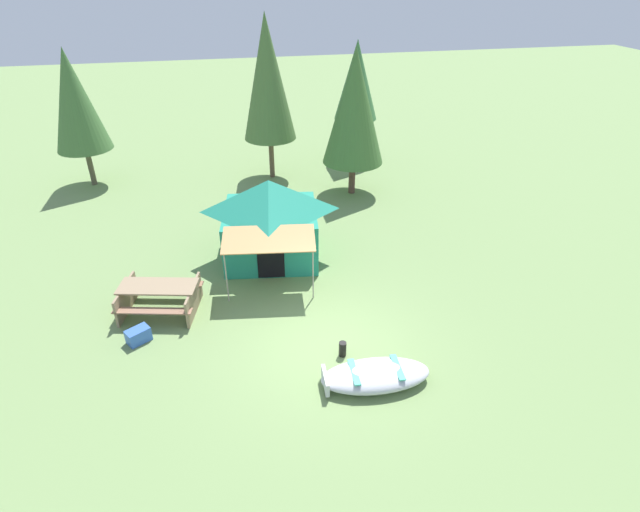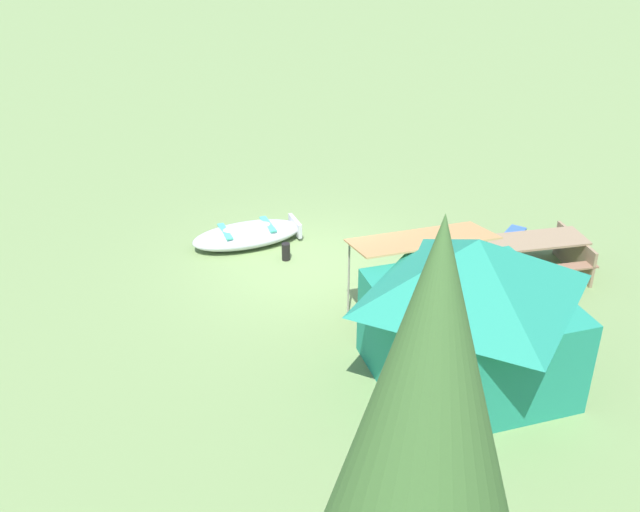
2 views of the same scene
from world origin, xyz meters
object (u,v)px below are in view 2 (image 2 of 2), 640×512
(cooler_box, at_px, (514,238))
(fuel_can, at_px, (286,252))
(canvas_cabin_tent, at_px, (471,310))
(picnic_table, at_px, (534,252))
(beached_rowboat, at_px, (248,235))
(pine_tree_back_right, at_px, (423,469))

(cooler_box, bearing_deg, fuel_can, -17.86)
(canvas_cabin_tent, bearing_deg, picnic_table, -145.33)
(beached_rowboat, distance_m, fuel_can, 1.10)
(picnic_table, relative_size, pine_tree_back_right, 0.42)
(cooler_box, xyz_separation_m, pine_tree_back_right, (7.28, 7.50, 3.13))
(beached_rowboat, distance_m, cooler_box, 5.67)
(beached_rowboat, bearing_deg, fuel_can, 114.59)
(beached_rowboat, height_order, fuel_can, beached_rowboat)
(canvas_cabin_tent, distance_m, pine_tree_back_right, 5.90)
(picnic_table, height_order, cooler_box, picnic_table)
(fuel_can, relative_size, pine_tree_back_right, 0.07)
(picnic_table, bearing_deg, fuel_can, -32.32)
(beached_rowboat, relative_size, cooler_box, 4.52)
(canvas_cabin_tent, bearing_deg, fuel_can, -78.31)
(picnic_table, relative_size, cooler_box, 4.17)
(canvas_cabin_tent, distance_m, picnic_table, 3.93)
(canvas_cabin_tent, height_order, pine_tree_back_right, pine_tree_back_right)
(beached_rowboat, distance_m, pine_tree_back_right, 10.69)
(picnic_table, relative_size, fuel_can, 6.06)
(picnic_table, distance_m, cooler_box, 1.28)
(cooler_box, height_order, fuel_can, fuel_can)
(beached_rowboat, xyz_separation_m, cooler_box, (-5.09, 2.49, -0.04))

